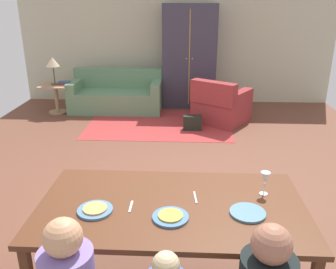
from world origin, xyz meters
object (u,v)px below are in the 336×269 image
object	(u,v)px
plate_near_woman	(248,213)
side_table	(56,95)
book_upper	(64,82)
handbag	(192,123)
armchair	(220,106)
book_lower	(64,84)
armoire	(189,57)
plate_near_child	(170,217)
plate_near_man	(95,210)
couch	(117,96)
wine_glass	(265,179)
table_lamp	(53,63)
dining_table	(172,212)

from	to	relation	value
plate_near_woman	side_table	world-z (taller)	plate_near_woman
book_upper	handbag	size ratio (longest dim) A/B	0.69
plate_near_woman	armchair	world-z (taller)	armchair
book_lower	armoire	bearing A→B (deg)	14.86
plate_near_child	handbag	world-z (taller)	plate_near_child
plate_near_man	couch	world-z (taller)	couch
plate_near_child	side_table	xyz separation A→B (m)	(-2.50, 4.80, -0.39)
plate_near_man	handbag	bearing A→B (deg)	78.90
plate_near_man	book_lower	size ratio (longest dim) A/B	1.14
wine_glass	armoire	xyz separation A→B (m)	(-0.55, 5.12, 0.16)
table_lamp	couch	bearing A→B (deg)	12.42
table_lamp	plate_near_woman	bearing A→B (deg)	-57.21
plate_near_woman	handbag	xyz separation A→B (m)	(-0.31, 3.82, -0.64)
armchair	table_lamp	size ratio (longest dim) A/B	2.20
plate_near_woman	side_table	bearing A→B (deg)	122.79
plate_near_woman	table_lamp	size ratio (longest dim) A/B	0.46
plate_near_man	book_lower	xyz separation A→B (m)	(-1.79, 4.76, -0.18)
plate_near_child	side_table	size ratio (longest dim) A/B	0.43
dining_table	armchair	size ratio (longest dim) A/B	1.63
armchair	side_table	xyz separation A→B (m)	(-3.24, 0.44, 0.06)
plate_near_man	armchair	size ratio (longest dim) A/B	0.21
plate_near_woman	book_upper	distance (m)	5.55
side_table	book_upper	world-z (taller)	book_upper
plate_near_child	book_lower	world-z (taller)	plate_near_child
dining_table	book_upper	distance (m)	5.21
couch	armoire	bearing A→B (deg)	15.98
plate_near_woman	book_lower	world-z (taller)	plate_near_woman
armoire	table_lamp	world-z (taller)	armoire
armchair	wine_glass	bearing A→B (deg)	-90.58
side_table	plate_near_woman	bearing A→B (deg)	-57.21
side_table	couch	bearing A→B (deg)	12.42
plate_near_man	armoire	size ratio (longest dim) A/B	0.12
plate_near_child	armchair	world-z (taller)	armchair
couch	armchair	bearing A→B (deg)	-18.76
plate_near_man	wine_glass	xyz separation A→B (m)	(1.23, 0.30, 0.12)
armoire	handbag	xyz separation A→B (m)	(0.07, -1.58, -0.92)
wine_glass	book_lower	xyz separation A→B (m)	(-3.03, 4.46, -0.30)
wine_glass	book_lower	world-z (taller)	wine_glass
plate_near_woman	book_upper	bearing A→B (deg)	121.08
plate_near_man	armoire	distance (m)	5.47
wine_glass	table_lamp	bearing A→B (deg)	125.83
plate_near_child	wine_glass	world-z (taller)	wine_glass
wine_glass	plate_near_woman	bearing A→B (deg)	-120.51
plate_near_child	armoire	size ratio (longest dim) A/B	0.12
armoire	wine_glass	bearing A→B (deg)	-83.91
plate_near_man	armchair	bearing A→B (deg)	73.48
plate_near_man	table_lamp	world-z (taller)	table_lamp
plate_near_woman	side_table	xyz separation A→B (m)	(-3.04, 4.72, -0.39)
plate_near_man	side_table	size ratio (longest dim) A/B	0.43
book_upper	dining_table	bearing A→B (deg)	-63.39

